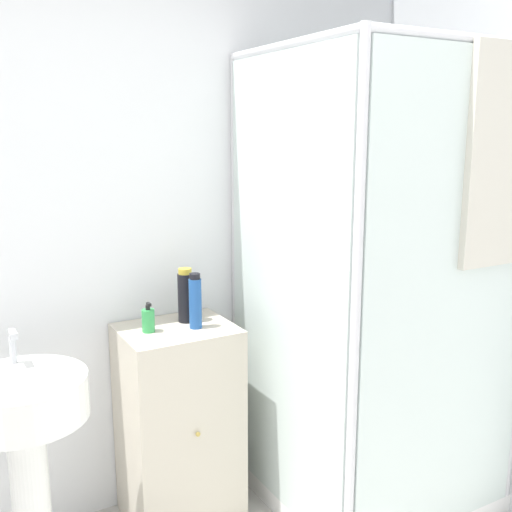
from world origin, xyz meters
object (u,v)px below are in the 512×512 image
Objects in this scene: soap_dispenser at (148,320)px; shampoo_bottle_tall_black at (186,296)px; shampoo_bottle_blue at (195,302)px; sink at (25,432)px.

soap_dispenser is 0.54× the size of shampoo_bottle_tall_black.
soap_dispenser is at bearing -164.95° from shampoo_bottle_tall_black.
soap_dispenser is at bearing 165.44° from shampoo_bottle_blue.
shampoo_bottle_tall_black is (0.19, 0.05, 0.07)m from soap_dispenser.
shampoo_bottle_tall_black is 0.10m from shampoo_bottle_blue.
shampoo_bottle_tall_black reaches higher than soap_dispenser.
shampoo_bottle_tall_black is at bearing 90.91° from shampoo_bottle_blue.
soap_dispenser is 0.54× the size of shampoo_bottle_blue.
sink is at bearing -159.16° from soap_dispenser.
sink is 7.82× the size of soap_dispenser.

